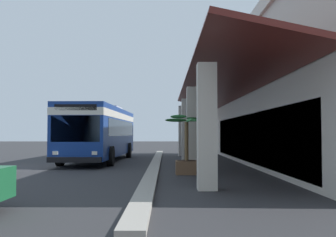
# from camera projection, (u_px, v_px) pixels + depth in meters

# --- Properties ---
(ground) EXTENTS (120.00, 120.00, 0.00)m
(ground) POSITION_uv_depth(u_px,v_px,m) (210.00, 166.00, 18.61)
(ground) COLOR #2D2D30
(curb_strip) EXTENTS (26.71, 0.50, 0.12)m
(curb_strip) POSITION_uv_depth(u_px,v_px,m) (155.00, 164.00, 19.14)
(curb_strip) COLOR #9E998E
(curb_strip) RESTS_ON ground
(transit_bus) EXTENTS (11.29, 3.08, 3.34)m
(transit_bus) POSITION_uv_depth(u_px,v_px,m) (101.00, 130.00, 22.49)
(transit_bus) COLOR navy
(transit_bus) RESTS_ON ground
(potted_palm) EXTENTS (1.76, 1.70, 2.42)m
(potted_palm) POSITION_uv_depth(u_px,v_px,m) (187.00, 159.00, 15.06)
(potted_palm) COLOR brown
(potted_palm) RESTS_ON ground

